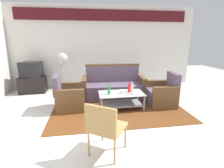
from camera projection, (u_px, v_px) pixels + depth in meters
ground_plane at (122, 125)px, 3.41m from camera, size 14.00×14.00×0.00m
wall_back at (105, 45)px, 5.93m from camera, size 6.52×0.19×2.80m
rug at (117, 107)px, 4.28m from camera, size 3.22×2.29×0.01m
couch at (114, 87)px, 4.92m from camera, size 1.83×0.81×0.96m
armchair_left at (69, 98)px, 4.14m from camera, size 0.71×0.77×0.85m
armchair_right at (162, 94)px, 4.38m from camera, size 0.75×0.80×0.85m
coffee_table at (121, 98)px, 4.13m from camera, size 1.10×0.60×0.40m
bottle_red at (129, 88)px, 4.14m from camera, size 0.08×0.08×0.27m
bottle_clear at (132, 90)px, 3.95m from camera, size 0.07×0.07×0.31m
bottle_green at (109, 90)px, 3.99m from camera, size 0.07×0.07×0.26m
cup at (122, 92)px, 4.04m from camera, size 0.08×0.08×0.10m
tv_stand at (33, 85)px, 5.42m from camera, size 0.80×0.50×0.52m
television at (31, 69)px, 5.29m from camera, size 0.69×0.57×0.48m
pedestal_fan at (62, 61)px, 5.41m from camera, size 0.36×0.36×1.27m
wicker_chair at (105, 125)px, 2.39m from camera, size 0.67×0.67×0.84m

